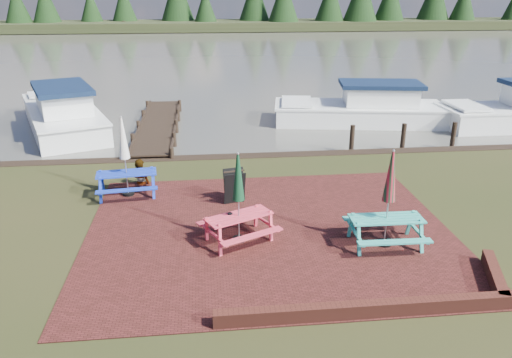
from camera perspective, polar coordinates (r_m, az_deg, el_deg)
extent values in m
plane|color=black|center=(11.65, 2.18, -8.25)|extent=(120.00, 120.00, 0.00)
cube|color=#391512|center=(12.52, 1.52, -5.98)|extent=(9.00, 7.50, 0.02)
cube|color=#4C1E16|center=(9.77, 13.48, -14.25)|extent=(6.00, 0.22, 0.30)
cube|color=#4C1E16|center=(11.52, 25.62, -10.05)|extent=(0.82, 1.77, 0.30)
cube|color=#4E4C43|center=(47.41, -4.39, 14.12)|extent=(120.00, 60.00, 0.02)
cube|color=black|center=(76.24, -5.21, 17.09)|extent=(120.00, 10.00, 1.20)
cube|color=teal|center=(11.98, 14.70, -4.40)|extent=(1.70, 0.69, 0.04)
cube|color=teal|center=(11.56, 15.60, -6.96)|extent=(1.69, 0.25, 0.04)
cube|color=teal|center=(12.63, 13.65, -4.28)|extent=(1.69, 0.25, 0.04)
cube|color=teal|center=(11.91, 11.20, -6.10)|extent=(0.10, 1.46, 0.69)
cube|color=teal|center=(12.38, 17.75, -5.64)|extent=(0.10, 1.46, 0.69)
cylinder|color=black|center=(12.26, 14.42, -7.13)|extent=(0.34, 0.34, 0.09)
cylinder|color=#B2B2B7|center=(11.78, 14.91, -2.29)|extent=(0.03, 0.03, 2.35)
cone|color=#AD182B|center=(11.58, 15.17, 0.27)|extent=(0.30, 0.30, 1.17)
cube|color=#DB384C|center=(11.80, -1.98, -4.27)|extent=(1.70, 1.25, 0.04)
cube|color=#DB384C|center=(11.45, -0.45, -6.53)|extent=(1.53, 0.88, 0.04)
cube|color=#DB384C|center=(12.39, -3.37, -4.33)|extent=(1.53, 0.88, 0.04)
cube|color=#DB384C|center=(11.66, -4.92, -6.48)|extent=(0.66, 1.27, 0.65)
cube|color=#DB384C|center=(12.27, 0.84, -4.93)|extent=(0.66, 1.27, 0.65)
cylinder|color=black|center=(12.07, -1.95, -6.89)|extent=(0.32, 0.32, 0.09)
cylinder|color=#B2B2B7|center=(11.61, -2.01, -2.26)|extent=(0.03, 0.03, 2.21)
cone|color=#0E351D|center=(11.41, -2.05, 0.18)|extent=(0.28, 0.28, 1.11)
cube|color=#1835B6|center=(14.85, -14.59, 0.65)|extent=(1.75, 0.84, 0.04)
cube|color=#1835B6|center=(14.35, -14.55, -1.24)|extent=(1.70, 0.41, 0.04)
cube|color=#1835B6|center=(15.54, -14.45, 0.51)|extent=(1.70, 0.41, 0.04)
cube|color=#1835B6|center=(15.02, -17.26, -0.81)|extent=(0.23, 1.46, 0.69)
cube|color=#1835B6|center=(14.95, -11.68, -0.38)|extent=(0.23, 1.46, 0.69)
cylinder|color=black|center=(15.08, -14.37, -1.65)|extent=(0.34, 0.34, 0.09)
cylinder|color=#B2B2B7|center=(14.69, -14.76, 2.40)|extent=(0.03, 0.03, 2.35)
cone|color=silver|center=(14.53, -14.97, 4.51)|extent=(0.30, 0.30, 1.17)
cube|color=black|center=(13.83, -2.44, -1.13)|extent=(0.62, 0.35, 0.95)
cube|color=black|center=(14.13, -2.53, -0.64)|extent=(0.62, 0.35, 0.95)
cube|color=black|center=(13.82, -2.52, 0.89)|extent=(0.58, 0.17, 0.03)
cube|color=black|center=(22.35, -11.09, 6.22)|extent=(1.60, 9.00, 0.06)
cube|color=black|center=(22.41, -13.01, 6.24)|extent=(0.08, 9.00, 0.08)
cube|color=black|center=(22.28, -9.16, 6.43)|extent=(0.08, 9.00, 0.08)
cylinder|color=black|center=(18.22, -14.59, 1.80)|extent=(0.16, 0.16, 1.00)
cylinder|color=black|center=(18.05, -9.56, 2.02)|extent=(0.16, 0.16, 1.00)
cube|color=white|center=(23.80, -21.12, 6.20)|extent=(5.27, 8.17, 1.11)
cube|color=white|center=(23.67, -21.31, 7.54)|extent=(5.38, 8.34, 0.09)
cube|color=white|center=(22.66, -21.18, 8.38)|extent=(2.96, 3.72, 0.94)
cube|color=#0E1B34|center=(22.56, -21.36, 9.69)|extent=(3.32, 4.23, 0.20)
cube|color=white|center=(26.52, -22.16, 9.07)|extent=(2.61, 2.11, 0.11)
cube|color=white|center=(23.68, 11.62, 7.04)|extent=(7.87, 3.81, 1.01)
cube|color=white|center=(23.56, 11.72, 8.27)|extent=(8.03, 3.89, 0.08)
cube|color=white|center=(23.62, 14.00, 9.32)|extent=(3.43, 2.37, 0.85)
cube|color=#0E1B34|center=(23.53, 14.11, 10.47)|extent=(3.91, 2.65, 0.18)
cube|color=white|center=(23.29, 4.67, 8.82)|extent=(1.70, 2.41, 0.10)
cube|color=white|center=(23.88, 22.90, 7.75)|extent=(1.29, 2.14, 0.11)
imported|color=gray|center=(15.60, -13.22, 2.17)|extent=(0.69, 0.58, 1.60)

